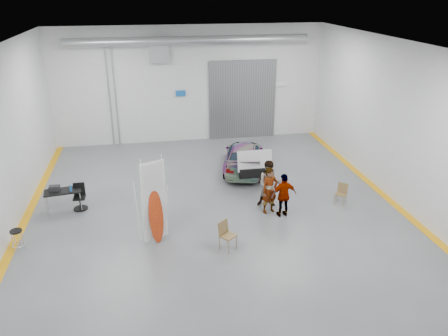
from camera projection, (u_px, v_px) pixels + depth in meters
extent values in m
plane|color=#595B60|center=(215.00, 208.00, 16.52)|extent=(16.00, 16.00, 0.00)
cube|color=silver|center=(2.00, 144.00, 14.21)|extent=(0.02, 16.00, 6.00)
cube|color=silver|center=(397.00, 122.00, 16.50)|extent=(0.02, 16.00, 6.00)
cube|color=silver|center=(190.00, 85.00, 22.61)|extent=(14.00, 0.02, 6.00)
cube|color=silver|center=(282.00, 265.00, 8.10)|extent=(14.00, 0.02, 6.00)
cube|color=white|center=(213.00, 45.00, 14.19)|extent=(14.00, 16.00, 0.02)
cube|color=gray|center=(243.00, 100.00, 23.34)|extent=(3.60, 0.12, 4.20)
cube|color=#94969C|center=(159.00, 50.00, 21.59)|extent=(1.00, 0.50, 1.20)
cylinder|color=#94969C|center=(190.00, 40.00, 21.17)|extent=(11.90, 0.44, 0.44)
cube|color=#165CB3|center=(181.00, 93.00, 22.61)|extent=(0.50, 0.04, 0.30)
cube|color=white|center=(279.00, 84.00, 23.36)|extent=(0.70, 0.04, 0.25)
cylinder|color=#94969C|center=(116.00, 98.00, 22.11)|extent=(0.08, 0.08, 5.00)
cylinder|color=#94969C|center=(110.00, 98.00, 22.06)|extent=(0.08, 0.08, 5.00)
cube|color=orange|center=(23.00, 224.00, 15.39)|extent=(0.30, 16.00, 0.01)
cube|color=orange|center=(382.00, 194.00, 17.64)|extent=(0.30, 16.00, 0.01)
imported|color=white|center=(244.00, 156.00, 19.79)|extent=(2.76, 4.54, 1.23)
imported|color=#926C4F|center=(270.00, 190.00, 15.89)|extent=(0.74, 0.59, 1.76)
imported|color=teal|center=(269.00, 184.00, 16.36)|extent=(1.03, 0.87, 1.82)
imported|color=#A26B36|center=(284.00, 195.00, 15.65)|extent=(1.00, 0.50, 1.65)
cube|color=white|center=(152.00, 215.00, 13.98)|extent=(0.79, 0.38, 1.80)
ellipsoid|color=#DE4F13|center=(153.00, 217.00, 13.93)|extent=(0.55, 0.42, 1.90)
cube|color=white|center=(150.00, 176.00, 13.44)|extent=(0.76, 0.36, 0.95)
cylinder|color=white|center=(140.00, 202.00, 13.73)|extent=(0.02, 0.02, 3.00)
cylinder|color=white|center=(162.00, 200.00, 13.85)|extent=(0.02, 0.02, 3.00)
cube|color=brown|center=(228.00, 236.00, 13.78)|extent=(0.62, 0.62, 0.04)
cube|color=brown|center=(227.00, 226.00, 13.86)|extent=(0.40, 0.36, 0.43)
cube|color=brown|center=(341.00, 194.00, 16.66)|extent=(0.53, 0.53, 0.04)
cube|color=brown|center=(340.00, 187.00, 16.74)|extent=(0.35, 0.31, 0.37)
cylinder|color=black|center=(16.00, 231.00, 13.57)|extent=(0.36, 0.36, 0.05)
torus|color=silver|center=(19.00, 245.00, 13.76)|extent=(0.38, 0.38, 0.02)
cylinder|color=#94969C|center=(46.00, 206.00, 15.84)|extent=(0.03, 0.03, 0.78)
cylinder|color=#94969C|center=(80.00, 203.00, 16.04)|extent=(0.03, 0.03, 0.78)
cylinder|color=#94969C|center=(49.00, 199.00, 16.33)|extent=(0.03, 0.03, 0.78)
cylinder|color=#94969C|center=(81.00, 197.00, 16.53)|extent=(0.03, 0.03, 0.78)
cube|color=black|center=(62.00, 191.00, 16.02)|extent=(1.37, 0.82, 0.04)
cylinder|color=#1B57A2|center=(71.00, 188.00, 15.93)|extent=(0.09, 0.09, 0.24)
cube|color=black|center=(54.00, 188.00, 15.98)|extent=(0.38, 0.24, 0.19)
cylinder|color=black|center=(81.00, 208.00, 16.41)|extent=(0.52, 0.52, 0.04)
cylinder|color=black|center=(80.00, 203.00, 16.32)|extent=(0.06, 0.06, 0.45)
cube|color=black|center=(79.00, 198.00, 16.23)|extent=(0.44, 0.44, 0.07)
cube|color=black|center=(79.00, 188.00, 16.31)|extent=(0.41, 0.06, 0.47)
cube|color=silver|center=(254.00, 158.00, 17.84)|extent=(1.43, 0.87, 0.04)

